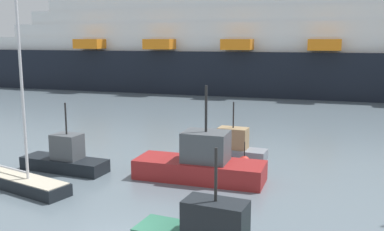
# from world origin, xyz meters

# --- Properties ---
(sailboat_2) EXTENTS (6.27, 3.40, 11.32)m
(sailboat_2) POSITION_xyz_m (-7.68, 4.77, 0.54)
(sailboat_2) COLOR black
(sailboat_2) RESTS_ON ground_plane
(fishing_boat_0) EXTENTS (5.22, 2.18, 3.88)m
(fishing_boat_0) POSITION_xyz_m (2.23, 13.73, 0.75)
(fishing_boat_0) COLOR gray
(fishing_boat_0) RESTS_ON ground_plane
(fishing_boat_2) EXTENTS (5.71, 2.46, 4.25)m
(fishing_boat_2) POSITION_xyz_m (-7.18, 8.36, 0.76)
(fishing_boat_2) COLOR black
(fishing_boat_2) RESTS_ON ground_plane
(fishing_boat_3) EXTENTS (7.63, 3.06, 5.46)m
(fishing_boat_3) POSITION_xyz_m (1.32, 8.70, 0.97)
(fishing_boat_3) COLOR maroon
(fishing_boat_3) RESTS_ON ground_plane
(channel_buoy_1) EXTENTS (0.75, 0.75, 1.67)m
(channel_buoy_1) POSITION_xyz_m (3.43, 11.68, 0.38)
(channel_buoy_1) COLOR red
(channel_buoy_1) RESTS_ON ground_plane
(cruise_ship) EXTENTS (114.35, 23.84, 22.14)m
(cruise_ship) POSITION_xyz_m (9.88, 52.28, 7.13)
(cruise_ship) COLOR black
(cruise_ship) RESTS_ON ground_plane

